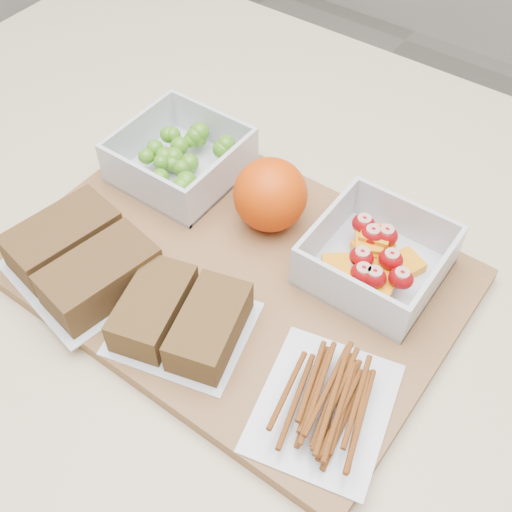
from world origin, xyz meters
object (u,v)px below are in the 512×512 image
at_px(orange, 270,195).
at_px(sandwich_bag_center, 181,318).
at_px(fruit_container, 376,259).
at_px(sandwich_bag_left, 82,258).
at_px(grape_container, 183,158).
at_px(cutting_board, 235,273).
at_px(pretzel_bag, 325,400).

bearing_deg(orange, sandwich_bag_center, -85.22).
distance_m(fruit_container, sandwich_bag_left, 0.28).
bearing_deg(orange, grape_container, 177.61).
distance_m(sandwich_bag_left, sandwich_bag_center, 0.12).
bearing_deg(sandwich_bag_left, cutting_board, 37.60).
bearing_deg(pretzel_bag, sandwich_bag_left, -177.55).
bearing_deg(orange, pretzel_bag, -43.30).
relative_size(cutting_board, sandwich_bag_center, 2.99).
bearing_deg(fruit_container, sandwich_bag_center, -124.27).
relative_size(orange, sandwich_bag_center, 0.54).
distance_m(grape_container, orange, 0.12).
relative_size(sandwich_bag_left, sandwich_bag_center, 1.12).
height_order(fruit_container, sandwich_bag_left, fruit_container).
relative_size(fruit_container, sandwich_bag_center, 0.85).
distance_m(grape_container, sandwich_bag_center, 0.21).
relative_size(grape_container, sandwich_bag_center, 0.87).
relative_size(fruit_container, orange, 1.59).
bearing_deg(sandwich_bag_left, pretzel_bag, 2.45).
bearing_deg(sandwich_bag_left, fruit_container, 35.44).
distance_m(cutting_board, pretzel_bag, 0.17).
relative_size(grape_container, fruit_container, 1.02).
xyz_separation_m(orange, pretzel_bag, (0.16, -0.15, -0.02)).
xyz_separation_m(fruit_container, orange, (-0.12, -0.00, 0.02)).
distance_m(sandwich_bag_center, pretzel_bag, 0.15).
xyz_separation_m(cutting_board, orange, (-0.01, 0.07, 0.05)).
relative_size(orange, pretzel_bag, 0.51).
xyz_separation_m(fruit_container, pretzel_bag, (0.04, -0.15, -0.01)).
relative_size(cutting_board, pretzel_bag, 2.83).
height_order(grape_container, sandwich_bag_left, grape_container).
xyz_separation_m(grape_container, sandwich_bag_left, (0.01, -0.17, -0.00)).
bearing_deg(grape_container, pretzel_bag, -29.02).
bearing_deg(cutting_board, fruit_container, 33.79).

